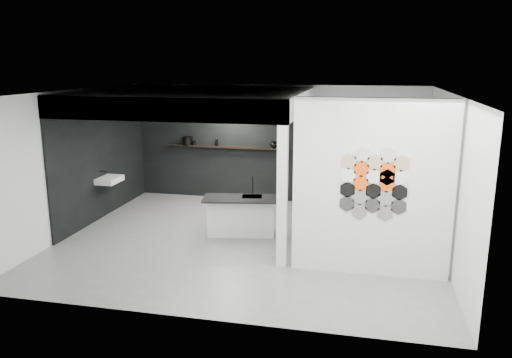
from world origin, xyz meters
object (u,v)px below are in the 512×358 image
object	(u,v)px
partition_panel	(372,189)
kettle	(274,145)
stockpot	(188,141)
glass_vase	(281,145)
glass_bowl	(280,146)
utensil_cup	(194,143)
kitchen_island	(241,215)
bottle_dark	(217,142)
wall_basin	(109,180)

from	to	relation	value
partition_panel	kettle	world-z (taller)	partition_panel
partition_panel	kettle	distance (m)	4.47
stockpot	glass_vase	xyz separation A→B (m)	(2.34, 0.00, -0.03)
glass_bowl	utensil_cup	size ratio (longest dim) A/B	1.22
kettle	utensil_cup	size ratio (longest dim) A/B	1.76
kitchen_island	glass_bowl	xyz separation A→B (m)	(0.33, 2.52, 0.97)
bottle_dark	utensil_cup	world-z (taller)	bottle_dark
kitchen_island	wall_basin	bearing A→B (deg)	161.74
stockpot	kitchen_island	bearing A→B (deg)	-51.75
kitchen_island	glass_bowl	bearing A→B (deg)	72.79
kettle	glass_vase	size ratio (longest dim) A/B	1.26
kettle	glass_bowl	xyz separation A→B (m)	(0.15, 0.00, -0.03)
partition_panel	glass_bowl	bearing A→B (deg)	118.51
partition_panel	kettle	size ratio (longest dim) A/B	14.87
kettle	glass_bowl	world-z (taller)	kettle
kettle	wall_basin	bearing A→B (deg)	-125.43
glass_bowl	wall_basin	bearing A→B (deg)	-148.47
wall_basin	kettle	size ratio (longest dim) A/B	3.19
kitchen_island	kettle	distance (m)	2.72
wall_basin	stockpot	world-z (taller)	stockpot
glass_vase	glass_bowl	bearing A→B (deg)	180.00
wall_basin	bottle_dark	distance (m)	2.79
glass_vase	stockpot	bearing A→B (deg)	180.00
glass_bowl	glass_vase	size ratio (longest dim) A/B	0.88
kitchen_island	glass_vase	world-z (taller)	glass_vase
wall_basin	glass_bowl	world-z (taller)	glass_bowl
kettle	bottle_dark	world-z (taller)	bottle_dark
wall_basin	stockpot	xyz separation A→B (m)	(1.05, 2.07, 0.57)
glass_vase	partition_panel	bearing A→B (deg)	-61.77
kettle	glass_vase	distance (m)	0.17
kitchen_island	kettle	bearing A→B (deg)	76.14
glass_bowl	bottle_dark	size ratio (longest dim) A/B	0.79
bottle_dark	utensil_cup	size ratio (longest dim) A/B	1.55
glass_vase	utensil_cup	bearing A→B (deg)	180.00
partition_panel	glass_vase	size ratio (longest dim) A/B	18.76
partition_panel	utensil_cup	world-z (taller)	partition_panel
wall_basin	glass_bowl	size ratio (longest dim) A/B	4.57
bottle_dark	utensil_cup	bearing A→B (deg)	180.00
partition_panel	glass_bowl	xyz separation A→B (m)	(-2.10, 3.87, -0.03)
stockpot	kettle	size ratio (longest dim) A/B	1.31
kitchen_island	stockpot	xyz separation A→B (m)	(-1.99, 2.52, 1.03)
partition_panel	kettle	xyz separation A→B (m)	(-2.25, 3.87, 0.00)
bottle_dark	wall_basin	bearing A→B (deg)	-130.95
kitchen_island	bottle_dark	world-z (taller)	bottle_dark
kitchen_island	glass_vase	size ratio (longest dim) A/B	10.32
glass_vase	bottle_dark	distance (m)	1.60
partition_panel	wall_basin	size ratio (longest dim) A/B	4.67
bottle_dark	kettle	bearing A→B (deg)	0.00
glass_bowl	bottle_dark	bearing A→B (deg)	180.00
utensil_cup	partition_panel	bearing A→B (deg)	-42.23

